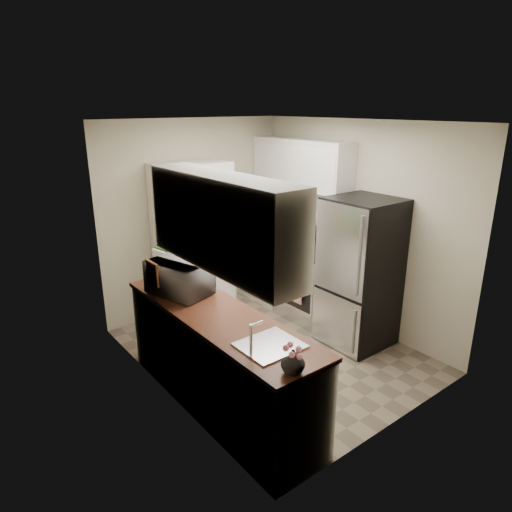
{
  "coord_description": "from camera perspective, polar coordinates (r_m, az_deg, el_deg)",
  "views": [
    {
      "loc": [
        -2.94,
        -3.49,
        2.66
      ],
      "look_at": [
        -0.11,
        0.15,
        1.12
      ],
      "focal_mm": 32.0,
      "sensor_mm": 36.0,
      "label": 1
    }
  ],
  "objects": [
    {
      "name": "ground",
      "position": [
        5.28,
        2.0,
        -11.74
      ],
      "size": [
        3.2,
        3.2,
        0.0
      ],
      "primitive_type": "plane",
      "color": "#7A6B56",
      "rests_on": "ground"
    },
    {
      "name": "room_shell",
      "position": [
        4.66,
        2.13,
        5.68
      ],
      "size": [
        2.64,
        3.24,
        2.52
      ],
      "color": "#B5AB92",
      "rests_on": "ground"
    },
    {
      "name": "pantry_cabinet",
      "position": [
        5.78,
        -7.81,
        1.62
      ],
      "size": [
        0.9,
        0.55,
        2.0
      ],
      "primitive_type": "cube",
      "color": "silver",
      "rests_on": "ground"
    },
    {
      "name": "base_cabinet_left",
      "position": [
        4.25,
        -4.66,
        -13.01
      ],
      "size": [
        0.6,
        2.3,
        0.88
      ],
      "primitive_type": "cube",
      "color": "silver",
      "rests_on": "ground"
    },
    {
      "name": "countertop_left",
      "position": [
        4.03,
        -4.83,
        -7.43
      ],
      "size": [
        0.63,
        2.33,
        0.04
      ],
      "primitive_type": "cube",
      "color": "brown",
      "rests_on": "base_cabinet_left"
    },
    {
      "name": "base_cabinet_right",
      "position": [
        6.5,
        2.04,
        -1.47
      ],
      "size": [
        0.6,
        0.8,
        0.88
      ],
      "primitive_type": "cube",
      "color": "silver",
      "rests_on": "ground"
    },
    {
      "name": "countertop_right",
      "position": [
        6.36,
        2.08,
        2.43
      ],
      "size": [
        0.63,
        0.83,
        0.04
      ],
      "primitive_type": "cube",
      "color": "brown",
      "rests_on": "base_cabinet_right"
    },
    {
      "name": "electric_range",
      "position": [
        5.93,
        6.89,
        -3.23
      ],
      "size": [
        0.71,
        0.78,
        1.13
      ],
      "color": "#B7B7BC",
      "rests_on": "ground"
    },
    {
      "name": "refrigerator",
      "position": [
        5.28,
        12.87,
        -2.04
      ],
      "size": [
        0.7,
        0.72,
        1.7
      ],
      "primitive_type": "cube",
      "color": "#B7B7BC",
      "rests_on": "ground"
    },
    {
      "name": "microwave",
      "position": [
        4.42,
        -9.47,
        -2.66
      ],
      "size": [
        0.55,
        0.68,
        0.33
      ],
      "primitive_type": "imported",
      "rotation": [
        0.0,
        0.0,
        1.86
      ],
      "color": "#ABAAAF",
      "rests_on": "countertop_left"
    },
    {
      "name": "wine_bottle",
      "position": [
        4.62,
        -10.31,
        -2.14
      ],
      "size": [
        0.07,
        0.07,
        0.27
      ],
      "primitive_type": "cylinder",
      "color": "black",
      "rests_on": "countertop_left"
    },
    {
      "name": "flower_vase",
      "position": [
        3.17,
        4.64,
        -13.03
      ],
      "size": [
        0.19,
        0.19,
        0.17
      ],
      "primitive_type": "imported",
      "rotation": [
        0.0,
        0.0,
        -0.13
      ],
      "color": "silver",
      "rests_on": "countertop_left"
    },
    {
      "name": "cutting_board",
      "position": [
        4.84,
        -11.27,
        -0.84
      ],
      "size": [
        0.06,
        0.27,
        0.33
      ],
      "primitive_type": "cube",
      "rotation": [
        0.0,
        0.0,
        0.16
      ],
      "color": "#2B7D2C",
      "rests_on": "countertop_left"
    },
    {
      "name": "toaster_oven",
      "position": [
        6.41,
        2.5,
        3.84
      ],
      "size": [
        0.43,
        0.49,
        0.24
      ],
      "primitive_type": "cube",
      "rotation": [
        0.0,
        0.0,
        0.28
      ],
      "color": "#B6B7BB",
      "rests_on": "countertop_right"
    },
    {
      "name": "fruit_basket",
      "position": [
        6.35,
        2.36,
        5.27
      ],
      "size": [
        0.3,
        0.3,
        0.1
      ],
      "primitive_type": null,
      "rotation": [
        0.0,
        0.0,
        0.42
      ],
      "color": "orange",
      "rests_on": "toaster_oven"
    },
    {
      "name": "kitchen_mat",
      "position": [
        5.75,
        -1.42,
        -9.0
      ],
      "size": [
        0.64,
        0.93,
        0.01
      ],
      "primitive_type": "cube",
      "rotation": [
        0.0,
        0.0,
        0.11
      ],
      "color": "tan",
      "rests_on": "ground"
    }
  ]
}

